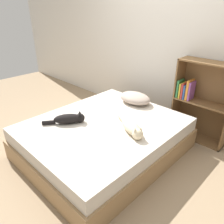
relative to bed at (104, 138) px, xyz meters
The scene contains 7 objects.
ground_plane 0.20m from the bed, ahead, with size 8.00×8.00×0.00m, color #997F60.
wall_back 1.67m from the bed, 90.00° to the left, with size 8.00×0.06×2.50m.
bed is the anchor object (origin of this frame).
pillow 0.80m from the bed, 99.11° to the left, with size 0.48×0.34×0.15m.
cat_light 0.47m from the bed, 11.52° to the left, with size 0.53×0.33×0.14m.
cat_dark 0.49m from the bed, 136.76° to the right, with size 0.36×0.44×0.14m.
bookshelf 1.40m from the bed, 60.47° to the left, with size 0.74×0.26×1.08m.
Camera 1 is at (1.68, -1.58, 1.71)m, focal length 35.00 mm.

